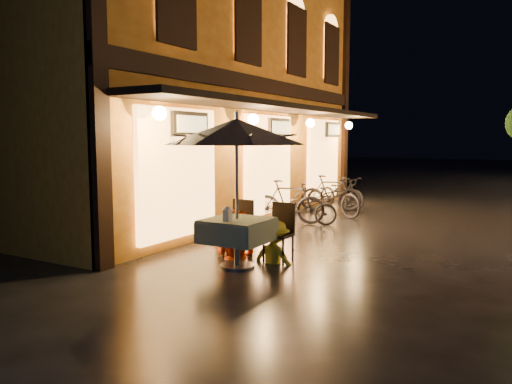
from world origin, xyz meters
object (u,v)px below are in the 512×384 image
Objects in this scene: person_yellow at (275,222)px; bicycle_0 at (304,208)px; patio_umbrella at (237,132)px; person_orange at (235,210)px; cafe_table at (237,231)px; table_lantern at (227,212)px.

bicycle_0 is at bearing -67.35° from person_yellow.
person_orange is (-0.40, 0.58, -1.33)m from patio_umbrella.
cafe_table is 1.56m from patio_umbrella.
person_orange is (-0.40, 0.58, 0.23)m from cafe_table.
table_lantern is 0.95m from person_orange.
cafe_table is 0.70m from person_yellow.
bicycle_0 is at bearing 99.35° from table_lantern.
person_orange is 1.04× the size of bicycle_0.
cafe_table is at bearing 90.00° from table_lantern.
table_lantern is at bearing 110.85° from person_orange.
person_yellow is 0.87× the size of bicycle_0.
patio_umbrella is 1.58× the size of bicycle_0.
person_orange is 1.20× the size of person_yellow.
table_lantern is at bearing 72.08° from person_yellow.
person_yellow is at bearing 176.08° from person_orange.
patio_umbrella is at bearing 90.00° from table_lantern.
bicycle_0 is (-0.72, 4.10, -1.74)m from patio_umbrella.
person_orange reaches higher than cafe_table.
person_yellow is at bearing 178.24° from bicycle_0.
bicycle_0 is at bearing 99.96° from patio_umbrella.
person_yellow is 3.69m from bicycle_0.
cafe_table is at bearing 63.02° from person_yellow.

